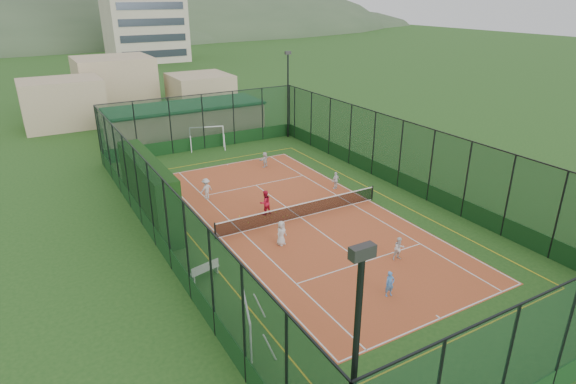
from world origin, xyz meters
The scene contains 19 objects.
ground centered at (0.00, 0.00, 0.00)m, with size 300.00×300.00×0.00m, color #1F4D1A.
court_slab centered at (0.00, 0.00, 0.01)m, with size 11.17×23.97×0.01m, color #A95425.
tennis_net centered at (0.00, 0.00, 0.53)m, with size 11.67×0.12×1.06m, color black, non-canonical shape.
perimeter_fence centered at (0.00, 0.00, 2.50)m, with size 18.12×34.12×5.00m, color #10321E, non-canonical shape.
floodlight_ne centered at (8.60, 16.60, 4.12)m, with size 0.60×0.26×8.25m, color black, non-canonical shape.
clubhouse centered at (0.00, 22.00, 1.57)m, with size 15.20×7.20×3.15m, color tan, non-canonical shape.
distant_hills centered at (0.00, 150.00, 0.00)m, with size 200.00×60.00×24.00m, color #384C33, non-canonical shape.
hedge_left centered at (-8.30, 4.40, 2.01)m, with size 1.38×9.19×4.02m, color black.
white_bench centered at (-7.80, -3.55, 0.45)m, with size 1.59×0.44×0.89m, color white, non-canonical shape.
futsal_goal_near centered at (-7.98, -8.94, 0.90)m, with size 0.81×2.80×1.81m, color white, non-canonical shape.
futsal_goal_far centered at (0.26, 16.97, 1.00)m, with size 3.11×0.90×2.00m, color white, non-canonical shape.
child_near_left centered at (-2.80, -2.52, 0.74)m, with size 0.71×0.46×1.45m, color silver.
child_near_mid centered at (-0.82, -9.41, 0.65)m, with size 0.47×0.31×1.28m, color #5398ED.
child_near_right centered at (1.85, -7.08, 0.66)m, with size 0.63×0.49×1.30m, color white.
child_far_left centered at (-4.09, 5.84, 0.75)m, with size 0.96×0.55×1.49m, color silver.
child_far_right centered at (4.75, 2.90, 0.65)m, with size 0.75×0.31×1.29m, color white.
child_far_back centered at (2.48, 9.72, 0.64)m, with size 1.17×0.37×1.27m, color silver.
coach centered at (-1.72, 1.57, 0.82)m, with size 0.79×0.62×1.63m, color red.
tennis_balls centered at (-1.84, 1.06, 0.04)m, with size 2.75×1.56×0.07m.
Camera 1 is at (-14.48, -23.64, 13.23)m, focal length 30.00 mm.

